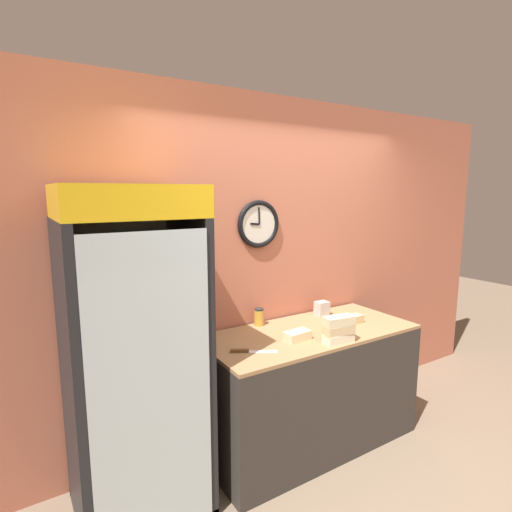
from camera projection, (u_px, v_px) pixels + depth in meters
name	position (u px, v px, depth m)	size (l,w,h in m)	color
wall_back	(279.00, 265.00, 3.33)	(5.20, 0.10, 2.70)	#B7664C
prep_counter	(309.00, 386.00, 3.12)	(1.66, 0.74, 0.91)	#332D28
beverage_cooler	(132.00, 338.00, 2.39)	(0.75, 0.69, 2.00)	black
sandwich_stack_bottom	(338.00, 338.00, 2.80)	(0.23, 0.11, 0.06)	beige
sandwich_stack_middle	(339.00, 330.00, 2.79)	(0.23, 0.12, 0.06)	tan
sandwich_stack_top	(339.00, 321.00, 2.78)	(0.23, 0.13, 0.06)	beige
sandwich_flat_left	(297.00, 336.00, 2.85)	(0.20, 0.12, 0.06)	beige
sandwich_flat_right	(352.00, 320.00, 3.20)	(0.20, 0.10, 0.06)	tan
chefs_knife	(247.00, 351.00, 2.63)	(0.29, 0.18, 0.02)	silver
condiment_jar	(259.00, 317.00, 3.15)	(0.08, 0.08, 0.14)	gold
napkin_dispenser	(322.00, 308.00, 3.41)	(0.11, 0.09, 0.12)	#B7B2AD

